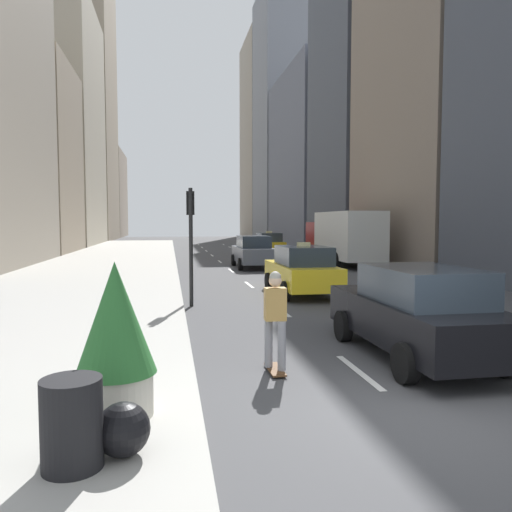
{
  "coord_description": "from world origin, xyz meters",
  "views": [
    {
      "loc": [
        -3.39,
        -5.99,
        2.59
      ],
      "look_at": [
        -0.17,
        12.52,
        1.29
      ],
      "focal_mm": 35.0,
      "sensor_mm": 36.0,
      "label": 1
    }
  ],
  "objects_px": {
    "skateboarder": "(275,317)",
    "trash_can": "(72,423)",
    "taxi_second": "(302,270)",
    "sedan_black_near": "(417,312)",
    "sedan_silver_behind": "(253,252)",
    "traffic_light_pole": "(191,227)",
    "box_truck": "(343,236)",
    "taxi_lead": "(269,244)",
    "planter_with_shrub": "(116,337)"
  },
  "relations": [
    {
      "from": "sedan_black_near",
      "to": "traffic_light_pole",
      "type": "distance_m",
      "value": 7.88
    },
    {
      "from": "planter_with_shrub",
      "to": "taxi_second",
      "type": "bearing_deg",
      "value": 63.63
    },
    {
      "from": "sedan_silver_behind",
      "to": "box_truck",
      "type": "distance_m",
      "value": 5.74
    },
    {
      "from": "box_truck",
      "to": "planter_with_shrub",
      "type": "height_order",
      "value": "box_truck"
    },
    {
      "from": "taxi_lead",
      "to": "traffic_light_pole",
      "type": "height_order",
      "value": "traffic_light_pole"
    },
    {
      "from": "planter_with_shrub",
      "to": "box_truck",
      "type": "bearing_deg",
      "value": 63.78
    },
    {
      "from": "taxi_lead",
      "to": "skateboarder",
      "type": "xyz_separation_m",
      "value": [
        -5.63,
        -28.71,
        0.08
      ]
    },
    {
      "from": "skateboarder",
      "to": "trash_can",
      "type": "bearing_deg",
      "value": -130.47
    },
    {
      "from": "taxi_second",
      "to": "skateboarder",
      "type": "distance_m",
      "value": 9.16
    },
    {
      "from": "taxi_lead",
      "to": "taxi_second",
      "type": "relative_size",
      "value": 1.0
    },
    {
      "from": "box_truck",
      "to": "traffic_light_pole",
      "type": "distance_m",
      "value": 16.21
    },
    {
      "from": "planter_with_shrub",
      "to": "traffic_light_pole",
      "type": "distance_m",
      "value": 9.16
    },
    {
      "from": "taxi_second",
      "to": "planter_with_shrub",
      "type": "bearing_deg",
      "value": -116.37
    },
    {
      "from": "box_truck",
      "to": "skateboarder",
      "type": "bearing_deg",
      "value": -112.69
    },
    {
      "from": "sedan_black_near",
      "to": "sedan_silver_behind",
      "type": "distance_m",
      "value": 18.74
    },
    {
      "from": "taxi_lead",
      "to": "traffic_light_pole",
      "type": "relative_size",
      "value": 1.22
    },
    {
      "from": "sedan_black_near",
      "to": "skateboarder",
      "type": "bearing_deg",
      "value": -171.36
    },
    {
      "from": "traffic_light_pole",
      "to": "box_truck",
      "type": "bearing_deg",
      "value": 53.86
    },
    {
      "from": "taxi_second",
      "to": "traffic_light_pole",
      "type": "height_order",
      "value": "traffic_light_pole"
    },
    {
      "from": "sedan_silver_behind",
      "to": "box_truck",
      "type": "bearing_deg",
      "value": 9.94
    },
    {
      "from": "sedan_silver_behind",
      "to": "sedan_black_near",
      "type": "bearing_deg",
      "value": -90.0
    },
    {
      "from": "trash_can",
      "to": "taxi_second",
      "type": "bearing_deg",
      "value": 64.98
    },
    {
      "from": "sedan_black_near",
      "to": "sedan_silver_behind",
      "type": "bearing_deg",
      "value": 90.0
    },
    {
      "from": "taxi_second",
      "to": "traffic_light_pole",
      "type": "bearing_deg",
      "value": -157.51
    },
    {
      "from": "sedan_black_near",
      "to": "box_truck",
      "type": "bearing_deg",
      "value": 74.15
    },
    {
      "from": "taxi_lead",
      "to": "trash_can",
      "type": "height_order",
      "value": "taxi_lead"
    },
    {
      "from": "planter_with_shrub",
      "to": "traffic_light_pole",
      "type": "relative_size",
      "value": 0.54
    },
    {
      "from": "sedan_silver_behind",
      "to": "skateboarder",
      "type": "height_order",
      "value": "sedan_silver_behind"
    },
    {
      "from": "sedan_silver_behind",
      "to": "trash_can",
      "type": "xyz_separation_m",
      "value": [
        -5.56,
        -22.37,
        -0.31
      ]
    },
    {
      "from": "taxi_lead",
      "to": "sedan_black_near",
      "type": "bearing_deg",
      "value": -95.65
    },
    {
      "from": "box_truck",
      "to": "skateboarder",
      "type": "height_order",
      "value": "box_truck"
    },
    {
      "from": "box_truck",
      "to": "planter_with_shrub",
      "type": "distance_m",
      "value": 24.6
    },
    {
      "from": "taxi_second",
      "to": "trash_can",
      "type": "height_order",
      "value": "taxi_second"
    },
    {
      "from": "taxi_lead",
      "to": "planter_with_shrub",
      "type": "bearing_deg",
      "value": -104.75
    },
    {
      "from": "taxi_second",
      "to": "box_truck",
      "type": "bearing_deg",
      "value": 63.92
    },
    {
      "from": "taxi_second",
      "to": "box_truck",
      "type": "xyz_separation_m",
      "value": [
        5.6,
        11.44,
        0.83
      ]
    },
    {
      "from": "skateboarder",
      "to": "taxi_lead",
      "type": "bearing_deg",
      "value": 78.91
    },
    {
      "from": "taxi_second",
      "to": "traffic_light_pole",
      "type": "xyz_separation_m",
      "value": [
        -3.95,
        -1.63,
        1.53
      ]
    },
    {
      "from": "skateboarder",
      "to": "sedan_silver_behind",
      "type": "bearing_deg",
      "value": 81.61
    },
    {
      "from": "sedan_black_near",
      "to": "box_truck",
      "type": "distance_m",
      "value": 20.52
    },
    {
      "from": "taxi_second",
      "to": "planter_with_shrub",
      "type": "height_order",
      "value": "planter_with_shrub"
    },
    {
      "from": "taxi_second",
      "to": "sedan_black_near",
      "type": "bearing_deg",
      "value": -90.0
    },
    {
      "from": "taxi_second",
      "to": "skateboarder",
      "type": "xyz_separation_m",
      "value": [
        -2.83,
        -8.71,
        0.08
      ]
    },
    {
      "from": "trash_can",
      "to": "skateboarder",
      "type": "bearing_deg",
      "value": 49.53
    },
    {
      "from": "skateboarder",
      "to": "traffic_light_pole",
      "type": "height_order",
      "value": "traffic_light_pole"
    },
    {
      "from": "taxi_second",
      "to": "box_truck",
      "type": "distance_m",
      "value": 12.77
    },
    {
      "from": "taxi_second",
      "to": "sedan_silver_behind",
      "type": "relative_size",
      "value": 0.94
    },
    {
      "from": "sedan_silver_behind",
      "to": "box_truck",
      "type": "xyz_separation_m",
      "value": [
        5.6,
        0.98,
        0.8
      ]
    },
    {
      "from": "sedan_black_near",
      "to": "taxi_second",
      "type": "bearing_deg",
      "value": 90.0
    },
    {
      "from": "skateboarder",
      "to": "trash_can",
      "type": "distance_m",
      "value": 4.23
    }
  ]
}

